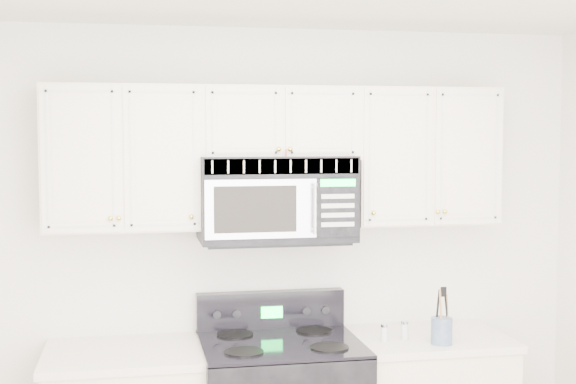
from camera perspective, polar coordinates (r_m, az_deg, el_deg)
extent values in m
cube|color=silver|center=(4.53, -1.09, -4.97)|extent=(3.50, 0.01, 2.60)
cube|color=#F0E2D1|center=(4.24, -11.24, -11.22)|extent=(0.86, 0.65, 0.04)
cube|color=#F0E2D1|center=(4.52, 9.83, -10.22)|extent=(0.86, 0.65, 0.04)
cube|color=black|center=(4.26, -0.52, -10.71)|extent=(0.83, 0.71, 0.02)
cube|color=black|center=(4.54, -1.25, -8.43)|extent=(0.83, 0.08, 0.22)
cube|color=#09FF48|center=(4.49, -1.15, -8.55)|extent=(0.12, 0.00, 0.07)
cube|color=silver|center=(4.24, -11.70, 2.40)|extent=(0.80, 0.33, 0.75)
cube|color=silver|center=(4.53, 9.55, 2.54)|extent=(0.80, 0.33, 0.75)
cube|color=silver|center=(4.31, -0.73, 4.91)|extent=(0.84, 0.33, 0.39)
sphere|color=gold|center=(4.07, -11.95, -1.84)|extent=(0.03, 0.03, 0.03)
sphere|color=gold|center=(4.08, -6.89, -1.76)|extent=(0.03, 0.03, 0.03)
sphere|color=gold|center=(4.26, 6.10, -1.50)|extent=(0.03, 0.03, 0.03)
sphere|color=gold|center=(4.38, 10.61, -1.40)|extent=(0.03, 0.03, 0.03)
sphere|color=gold|center=(4.12, -0.67, 3.06)|extent=(0.03, 0.03, 0.03)
sphere|color=gold|center=(4.13, 0.15, 3.06)|extent=(0.03, 0.03, 0.03)
cylinder|color=#B41D1A|center=(4.13, -0.14, 2.32)|extent=(0.01, 0.00, 0.11)
sphere|color=gold|center=(4.13, -0.14, 1.50)|extent=(0.04, 0.04, 0.04)
cube|color=black|center=(4.28, -0.87, -0.43)|extent=(0.82, 0.41, 0.45)
cube|color=silver|center=(4.07, -0.38, 1.84)|extent=(0.80, 0.01, 0.08)
cube|color=#ADABB8|center=(4.06, -1.92, -1.22)|extent=(0.57, 0.01, 0.30)
cube|color=black|center=(4.05, -2.33, -1.24)|extent=(0.42, 0.01, 0.24)
cube|color=black|center=(4.14, 3.55, -1.12)|extent=(0.23, 0.01, 0.30)
cube|color=#09FF48|center=(4.12, 3.58, 0.66)|extent=(0.19, 0.00, 0.04)
cylinder|color=silver|center=(4.08, 1.93, -1.20)|extent=(0.02, 0.02, 0.26)
cylinder|color=slate|center=(4.33, 10.87, -9.68)|extent=(0.11, 0.11, 0.14)
cylinder|color=olive|center=(4.32, 11.26, -8.73)|extent=(0.01, 0.01, 0.24)
cylinder|color=black|center=(4.33, 10.56, -8.58)|extent=(0.01, 0.01, 0.26)
cylinder|color=olive|center=(4.28, 10.83, -8.61)|extent=(0.01, 0.01, 0.28)
cylinder|color=black|center=(4.32, 11.26, -8.73)|extent=(0.01, 0.01, 0.24)
cylinder|color=#B9BBC5|center=(4.34, 6.86, -10.00)|extent=(0.04, 0.04, 0.08)
cylinder|color=silver|center=(4.33, 6.87, -9.40)|extent=(0.04, 0.04, 0.01)
cylinder|color=#B9BBC5|center=(4.40, 8.29, -9.79)|extent=(0.04, 0.04, 0.08)
cylinder|color=silver|center=(4.38, 8.30, -9.16)|extent=(0.04, 0.04, 0.02)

